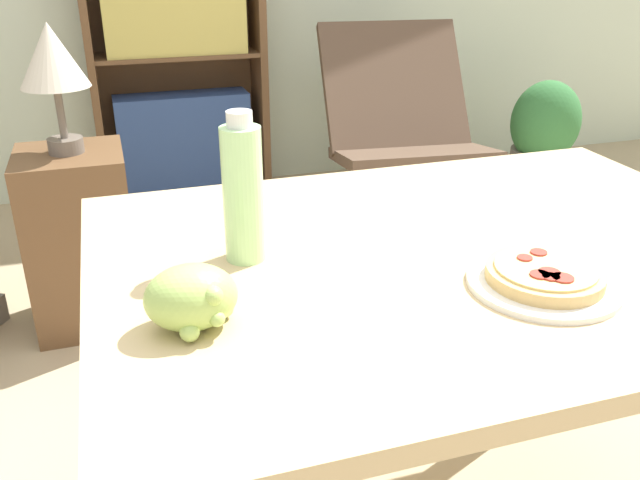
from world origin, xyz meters
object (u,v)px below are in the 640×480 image
at_px(drink_bottle, 243,192).
at_px(bookshelf, 178,68).
at_px(side_table, 81,240).
at_px(lounge_chair_far, 402,162).
at_px(table_lamp, 52,62).
at_px(grape_bunch, 192,298).
at_px(potted_plant_floor, 543,138).
at_px(pizza_on_plate, 544,278).

xyz_separation_m(drink_bottle, bookshelf, (0.16, 2.38, -0.22)).
xyz_separation_m(bookshelf, side_table, (-0.49, -1.17, -0.35)).
height_order(lounge_chair_far, bookshelf, bookshelf).
bearing_deg(lounge_chair_far, drink_bottle, -115.05).
bearing_deg(lounge_chair_far, table_lamp, -152.98).
bearing_deg(side_table, drink_bottle, -74.61).
distance_m(grape_bunch, potted_plant_floor, 2.95).
height_order(table_lamp, potted_plant_floor, table_lamp).
bearing_deg(bookshelf, lounge_chair_far, -35.25).
xyz_separation_m(grape_bunch, bookshelf, (0.27, 2.58, -0.14)).
height_order(bookshelf, potted_plant_floor, bookshelf).
distance_m(pizza_on_plate, bookshelf, 2.64).
distance_m(pizza_on_plate, grape_bunch, 0.54).
bearing_deg(side_table, potted_plant_floor, 16.10).
relative_size(bookshelf, side_table, 2.33).
height_order(grape_bunch, side_table, grape_bunch).
bearing_deg(lounge_chair_far, bookshelf, 151.60).
bearing_deg(bookshelf, pizza_on_plate, -84.36).
height_order(lounge_chair_far, potted_plant_floor, lounge_chair_far).
relative_size(pizza_on_plate, bookshelf, 0.16).
distance_m(pizza_on_plate, side_table, 1.70).
bearing_deg(grape_bunch, bookshelf, 83.91).
relative_size(grape_bunch, lounge_chair_far, 0.15).
height_order(drink_bottle, bookshelf, bookshelf).
distance_m(lounge_chair_far, table_lamp, 1.63).
bearing_deg(potted_plant_floor, drink_bottle, -136.00).
distance_m(pizza_on_plate, drink_bottle, 0.49).
bearing_deg(bookshelf, grape_bunch, -96.09).
bearing_deg(grape_bunch, potted_plant_floor, 45.19).
bearing_deg(side_table, table_lamp, 0.00).
relative_size(table_lamp, potted_plant_floor, 0.68).
bearing_deg(table_lamp, lounge_chair_far, 20.17).
xyz_separation_m(grape_bunch, drink_bottle, (0.11, 0.19, 0.07)).
distance_m(grape_bunch, drink_bottle, 0.24).
distance_m(side_table, table_lamp, 0.59).
xyz_separation_m(lounge_chair_far, side_table, (-1.41, -0.52, 0.02)).
height_order(drink_bottle, lounge_chair_far, drink_bottle).
bearing_deg(pizza_on_plate, table_lamp, 117.40).
relative_size(pizza_on_plate, potted_plant_floor, 0.40).
height_order(grape_bunch, table_lamp, table_lamp).
xyz_separation_m(side_table, table_lamp, (0.00, 0.00, 0.59)).
relative_size(lounge_chair_far, table_lamp, 2.19).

